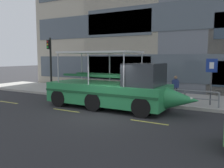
# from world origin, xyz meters

# --- Properties ---
(ground_plane) EXTENTS (120.00, 120.00, 0.00)m
(ground_plane) POSITION_xyz_m (0.00, 0.00, 0.00)
(ground_plane) COLOR #2B2B2D
(sidewalk) EXTENTS (32.00, 4.80, 0.18)m
(sidewalk) POSITION_xyz_m (0.00, 5.60, 0.09)
(sidewalk) COLOR #A8A59E
(sidewalk) RESTS_ON ground_plane
(curb_edge) EXTENTS (32.00, 0.18, 0.18)m
(curb_edge) POSITION_xyz_m (0.00, 3.11, 0.09)
(curb_edge) COLOR #B2ADA3
(curb_edge) RESTS_ON ground_plane
(lane_centreline) EXTENTS (25.80, 0.12, 0.01)m
(lane_centreline) POSITION_xyz_m (-0.00, -0.45, 0.00)
(lane_centreline) COLOR #DBD64C
(lane_centreline) RESTS_ON ground_plane
(curb_guardrail) EXTENTS (10.93, 0.09, 0.87)m
(curb_guardrail) POSITION_xyz_m (-0.55, 3.45, 0.76)
(curb_guardrail) COLOR gray
(curb_guardrail) RESTS_ON sidewalk
(traffic_light_pole) EXTENTS (0.24, 0.46, 4.27)m
(traffic_light_pole) POSITION_xyz_m (-7.82, 4.05, 2.76)
(traffic_light_pole) COLOR black
(traffic_light_pole) RESTS_ON sidewalk
(parking_sign) EXTENTS (0.60, 0.12, 2.64)m
(parking_sign) POSITION_xyz_m (4.35, 4.10, 1.97)
(parking_sign) COLOR #4C4F54
(parking_sign) RESTS_ON sidewalk
(leaned_bicycle) EXTENTS (1.74, 0.46, 0.96)m
(leaned_bicycle) POSITION_xyz_m (-6.09, 3.87, 0.56)
(leaned_bicycle) COLOR black
(leaned_bicycle) RESTS_ON sidewalk
(duck_tour_boat) EXTENTS (8.71, 2.68, 3.23)m
(duck_tour_boat) POSITION_xyz_m (-0.32, 1.36, 1.09)
(duck_tour_boat) COLOR #2D9351
(duck_tour_boat) RESTS_ON ground_plane
(pedestrian_near_bow) EXTENTS (0.44, 0.22, 1.53)m
(pedestrian_near_bow) POSITION_xyz_m (2.12, 4.97, 1.10)
(pedestrian_near_bow) COLOR #1E2338
(pedestrian_near_bow) RESTS_ON sidewalk
(pedestrian_mid_left) EXTENTS (0.24, 0.50, 1.76)m
(pedestrian_mid_left) POSITION_xyz_m (0.37, 4.94, 1.24)
(pedestrian_mid_left) COLOR #47423D
(pedestrian_mid_left) RESTS_ON sidewalk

